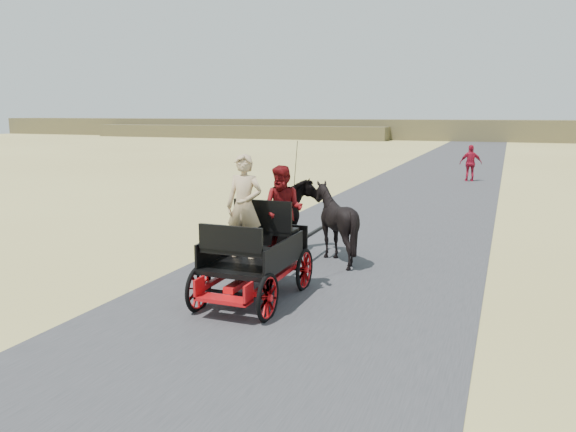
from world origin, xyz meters
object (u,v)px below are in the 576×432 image
(carriage, at_px, (254,279))
(horse_left, at_px, (288,219))
(pedestrian, at_px, (471,163))
(horse_right, at_px, (335,223))

(carriage, relative_size, horse_left, 1.20)
(carriage, relative_size, pedestrian, 1.39)
(horse_right, distance_m, pedestrian, 16.41)
(carriage, relative_size, horse_right, 1.41)
(horse_right, relative_size, pedestrian, 0.98)
(carriage, bearing_deg, horse_left, 100.39)
(horse_left, bearing_deg, pedestrian, -100.05)
(carriage, xyz_separation_m, horse_right, (0.55, 3.00, 0.49))
(pedestrian, bearing_deg, horse_right, 72.32)
(carriage, bearing_deg, horse_right, 79.61)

